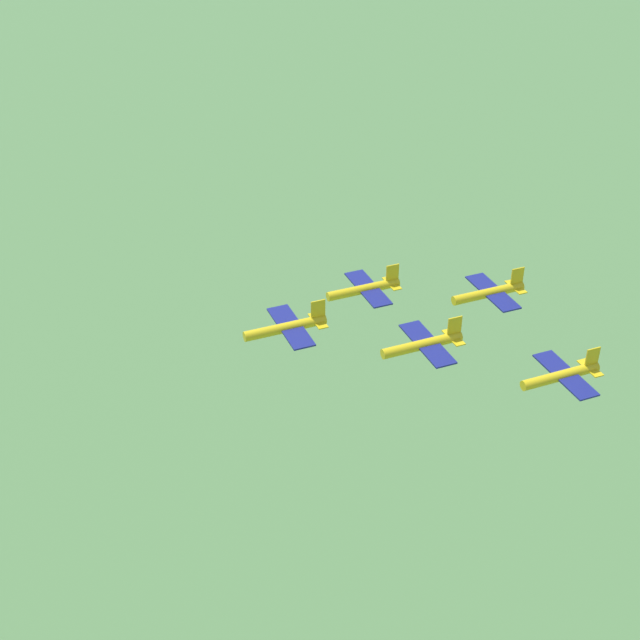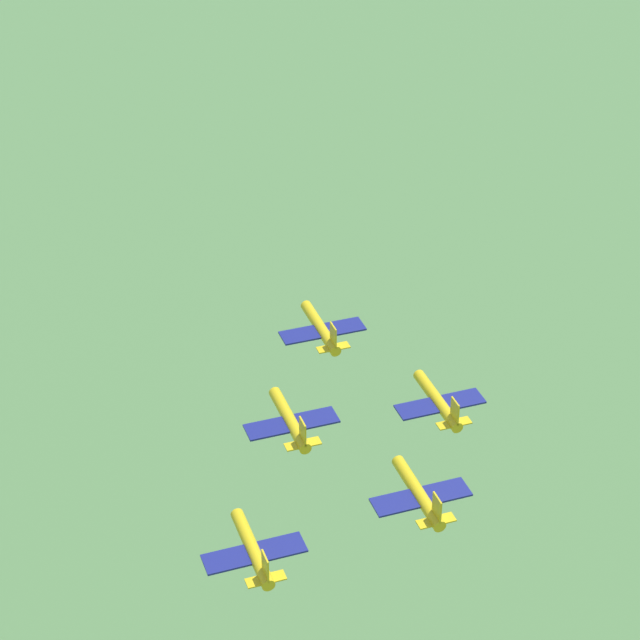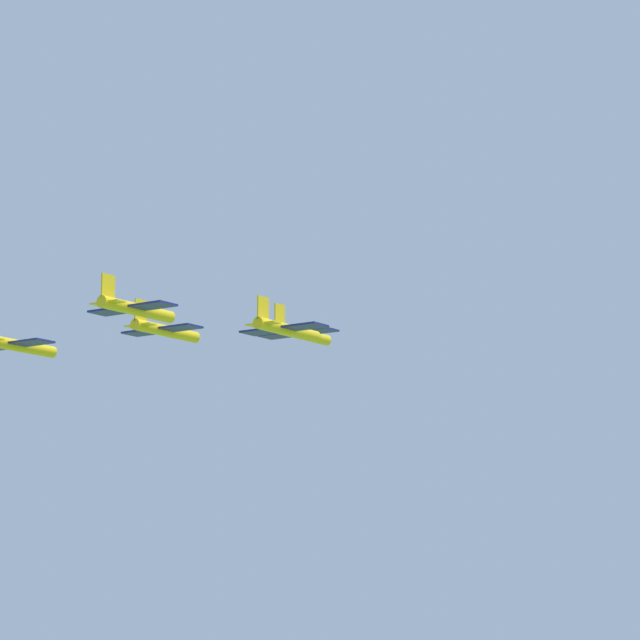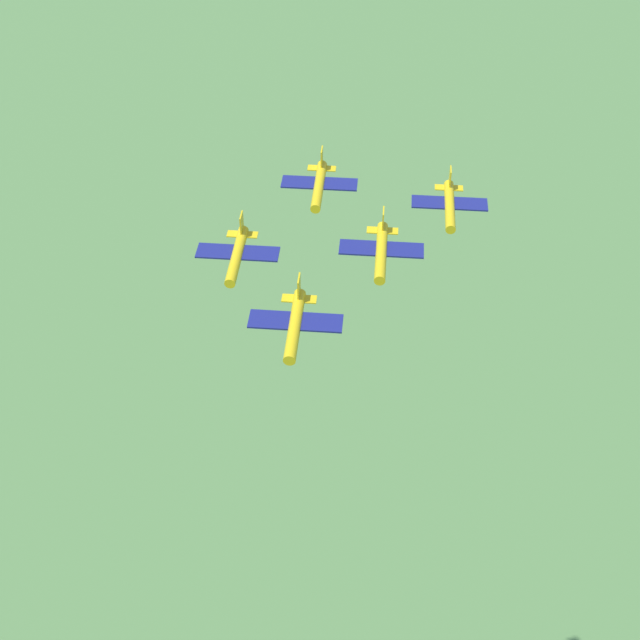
% 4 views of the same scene
% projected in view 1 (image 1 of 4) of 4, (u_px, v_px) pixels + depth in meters
% --- Properties ---
extents(jet_0, '(8.15, 8.58, 2.86)m').
position_uv_depth(jet_0, '(288.00, 327.00, 87.99)').
color(jet_0, gold).
extents(jet_1, '(8.15, 8.58, 2.86)m').
position_uv_depth(jet_1, '(425.00, 344.00, 86.73)').
color(jet_1, gold).
extents(jet_2, '(8.15, 8.58, 2.86)m').
position_uv_depth(jet_2, '(366.00, 288.00, 98.10)').
color(jet_2, gold).
extents(jet_3, '(8.15, 8.58, 2.86)m').
position_uv_depth(jet_3, '(563.00, 375.00, 86.34)').
color(jet_3, gold).
extents(jet_4, '(8.15, 8.58, 2.86)m').
position_uv_depth(jet_4, '(491.00, 292.00, 96.07)').
color(jet_4, gold).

